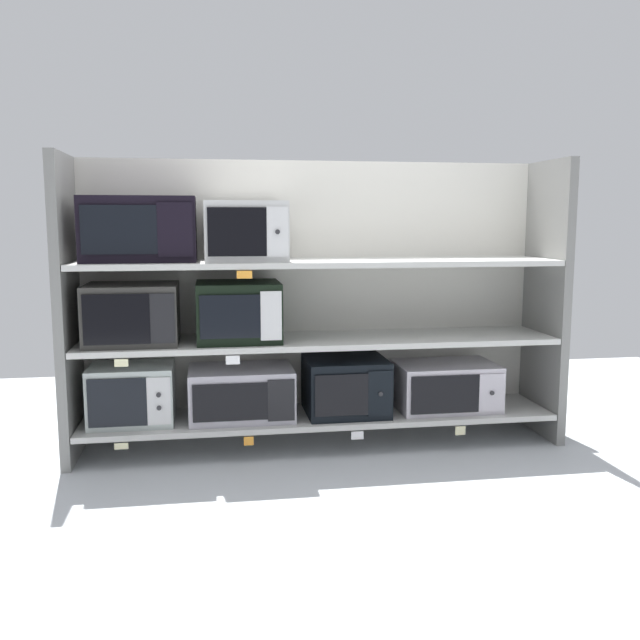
% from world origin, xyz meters
% --- Properties ---
extents(ground, '(6.58, 6.00, 0.02)m').
position_xyz_m(ground, '(0.00, -1.00, -0.01)').
color(ground, '#B2B7BC').
extents(back_panel, '(2.78, 0.04, 1.58)m').
position_xyz_m(back_panel, '(0.00, 0.27, 0.79)').
color(back_panel, beige).
rests_on(back_panel, ground).
extents(upright_left, '(0.05, 0.49, 1.58)m').
position_xyz_m(upright_left, '(-1.32, 0.00, 0.79)').
color(upright_left, slate).
rests_on(upright_left, ground).
extents(upright_right, '(0.05, 0.49, 1.58)m').
position_xyz_m(upright_right, '(1.32, 0.00, 0.79)').
color(upright_right, slate).
rests_on(upright_right, ground).
extents(shelf_0, '(2.58, 0.49, 0.03)m').
position_xyz_m(shelf_0, '(0.00, 0.00, 0.16)').
color(shelf_0, beige).
rests_on(shelf_0, ground).
extents(microwave_0, '(0.44, 0.36, 0.31)m').
position_xyz_m(microwave_0, '(-1.01, -0.00, 0.33)').
color(microwave_0, '#B1BBB7').
rests_on(microwave_0, shelf_0).
extents(microwave_1, '(0.56, 0.40, 0.27)m').
position_xyz_m(microwave_1, '(-0.44, -0.00, 0.31)').
color(microwave_1, '#A4A0AB').
rests_on(microwave_1, shelf_0).
extents(microwave_2, '(0.44, 0.43, 0.31)m').
position_xyz_m(microwave_2, '(0.14, -0.00, 0.33)').
color(microwave_2, black).
rests_on(microwave_2, shelf_0).
extents(microwave_3, '(0.56, 0.40, 0.26)m').
position_xyz_m(microwave_3, '(0.72, -0.00, 0.31)').
color(microwave_3, '#B7B1BA').
rests_on(microwave_3, shelf_0).
extents(price_tag_0, '(0.07, 0.00, 0.03)m').
position_xyz_m(price_tag_0, '(-1.05, -0.25, 0.13)').
color(price_tag_0, beige).
extents(price_tag_1, '(0.05, 0.00, 0.05)m').
position_xyz_m(price_tag_1, '(-0.41, -0.25, 0.12)').
color(price_tag_1, orange).
extents(price_tag_2, '(0.07, 0.00, 0.04)m').
position_xyz_m(price_tag_2, '(0.16, -0.25, 0.12)').
color(price_tag_2, white).
extents(price_tag_3, '(0.06, 0.00, 0.05)m').
position_xyz_m(price_tag_3, '(0.73, -0.25, 0.12)').
color(price_tag_3, beige).
extents(shelf_1, '(2.58, 0.49, 0.03)m').
position_xyz_m(shelf_1, '(0.00, 0.00, 0.59)').
color(shelf_1, beige).
extents(microwave_4, '(0.47, 0.41, 0.31)m').
position_xyz_m(microwave_4, '(-0.99, -0.00, 0.76)').
color(microwave_4, '#302F2C').
rests_on(microwave_4, shelf_1).
extents(microwave_5, '(0.44, 0.42, 0.32)m').
position_xyz_m(microwave_5, '(-0.44, -0.00, 0.76)').
color(microwave_5, black).
rests_on(microwave_5, shelf_1).
extents(price_tag_4, '(0.07, 0.00, 0.04)m').
position_xyz_m(price_tag_4, '(-1.03, -0.25, 0.55)').
color(price_tag_4, beige).
extents(price_tag_5, '(0.07, 0.00, 0.04)m').
position_xyz_m(price_tag_5, '(-0.49, -0.25, 0.55)').
color(price_tag_5, white).
extents(shelf_2, '(2.58, 0.49, 0.03)m').
position_xyz_m(shelf_2, '(0.00, 0.00, 1.02)').
color(shelf_2, beige).
extents(microwave_6, '(0.57, 0.35, 0.33)m').
position_xyz_m(microwave_6, '(-0.94, -0.00, 1.20)').
color(microwave_6, black).
rests_on(microwave_6, shelf_2).
extents(microwave_7, '(0.43, 0.42, 0.31)m').
position_xyz_m(microwave_7, '(-0.40, -0.00, 1.19)').
color(microwave_7, '#BDBEBD').
rests_on(microwave_7, shelf_2).
extents(price_tag_6, '(0.08, 0.00, 0.04)m').
position_xyz_m(price_tag_6, '(-0.42, -0.25, 0.98)').
color(price_tag_6, orange).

